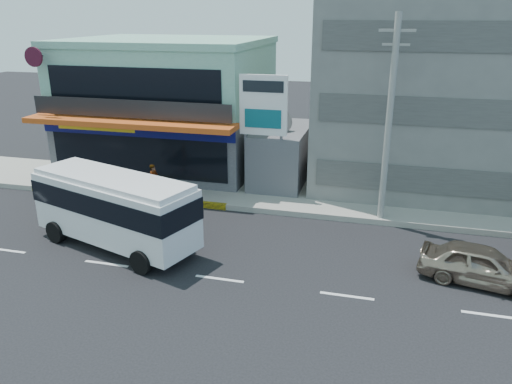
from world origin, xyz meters
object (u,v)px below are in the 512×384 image
shop_building (170,108)px  sedan (481,265)px  satellite_dish (279,130)px  motorcycle_rider (155,192)px  billboard (263,112)px  minibus (114,205)px  utility_pole_near (389,121)px  concrete_building (465,67)px

shop_building → sedan: (17.89, -11.66, -3.21)m
satellite_dish → sedan: satellite_dish is taller
sedan → motorcycle_rider: motorcycle_rider is taller
billboard → satellite_dish: bearing=74.5°
shop_building → minibus: bearing=-77.9°
satellite_dish → minibus: bearing=-119.8°
sedan → minibus: bearing=104.9°
billboard → motorcycle_rider: billboard is taller
utility_pole_near → motorcycle_rider: (-11.97, -0.60, -4.39)m
concrete_building → sedan: concrete_building is taller
satellite_dish → sedan: 13.48m
shop_building → utility_pole_near: size_ratio=1.24×
satellite_dish → utility_pole_near: (6.00, -3.60, 1.57)m
concrete_building → motorcycle_rider: size_ratio=6.96×
utility_pole_near → motorcycle_rider: 12.76m
satellite_dish → billboard: bearing=-105.5°
shop_building → motorcycle_rider: shop_building is taller
minibus → sedan: (15.25, 0.62, -1.20)m
billboard → minibus: (-4.86, -7.54, -2.94)m
concrete_building → utility_pole_near: concrete_building is taller
shop_building → satellite_dish: 8.54m
utility_pole_near → shop_building: bearing=154.9°
concrete_building → sedan: 14.16m
shop_building → motorcycle_rider: (2.03, -7.15, -3.24)m
sedan → motorcycle_rider: size_ratio=2.00×
shop_building → motorcycle_rider: bearing=-74.1°
satellite_dish → concrete_building: bearing=21.8°
concrete_building → billboard: concrete_building is taller
utility_pole_near → minibus: 13.12m
satellite_dish → utility_pole_near: bearing=-31.0°
utility_pole_near → minibus: size_ratio=1.20×
concrete_building → motorcycle_rider: (-15.97, -8.20, -6.24)m
billboard → shop_building: bearing=147.7°
concrete_building → billboard: 12.17m
satellite_dish → billboard: (-0.50, -1.80, 1.35)m
utility_pole_near → motorcycle_rider: size_ratio=4.35×
utility_pole_near → satellite_dish: bearing=149.0°
utility_pole_near → concrete_building: bearing=62.2°
utility_pole_near → sedan: (3.89, -5.12, -4.37)m
billboard → utility_pole_near: size_ratio=0.69×
concrete_building → minibus: 20.96m
shop_building → motorcycle_rider: size_ratio=5.40×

